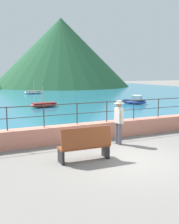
# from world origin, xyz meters

# --- Properties ---
(ground_plane) EXTENTS (120.00, 120.00, 0.00)m
(ground_plane) POSITION_xyz_m (0.00, 0.00, 0.00)
(ground_plane) COLOR slate
(promenade_wall) EXTENTS (20.00, 0.56, 0.70)m
(promenade_wall) POSITION_xyz_m (0.00, 3.20, 0.35)
(promenade_wall) COLOR tan
(promenade_wall) RESTS_ON ground
(railing) EXTENTS (18.44, 0.04, 0.90)m
(railing) POSITION_xyz_m (-0.00, 3.20, 1.31)
(railing) COLOR #383330
(railing) RESTS_ON promenade_wall
(lake_water) EXTENTS (64.00, 44.32, 0.06)m
(lake_water) POSITION_xyz_m (0.00, 25.84, 0.03)
(lake_water) COLOR #236B89
(lake_water) RESTS_ON ground
(hill_main) EXTENTS (25.38, 25.38, 12.56)m
(hill_main) POSITION_xyz_m (13.04, 42.69, 6.28)
(hill_main) COLOR #1E4C2D
(hill_main) RESTS_ON ground
(bench_main) EXTENTS (1.72, 0.61, 1.13)m
(bench_main) POSITION_xyz_m (-1.53, 0.63, 0.56)
(bench_main) COLOR brown
(bench_main) RESTS_ON ground
(person_walking) EXTENTS (0.38, 0.57, 1.75)m
(person_walking) POSITION_xyz_m (0.57, 1.98, 0.98)
(person_walking) COLOR #4C4C56
(person_walking) RESTS_ON ground
(boat_0) EXTENTS (2.42, 1.27, 1.57)m
(boat_0) POSITION_xyz_m (3.60, 27.10, 0.26)
(boat_0) COLOR white
(boat_0) RESTS_ON lake_water
(boat_2) EXTENTS (2.37, 1.09, 1.63)m
(boat_2) POSITION_xyz_m (1.07, 13.93, 0.26)
(boat_2) COLOR red
(boat_2) RESTS_ON lake_water
(boat_4) EXTENTS (2.05, 2.40, 0.76)m
(boat_4) POSITION_xyz_m (8.77, 12.66, 0.33)
(boat_4) COLOR #2D4C9E
(boat_4) RESTS_ON lake_water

